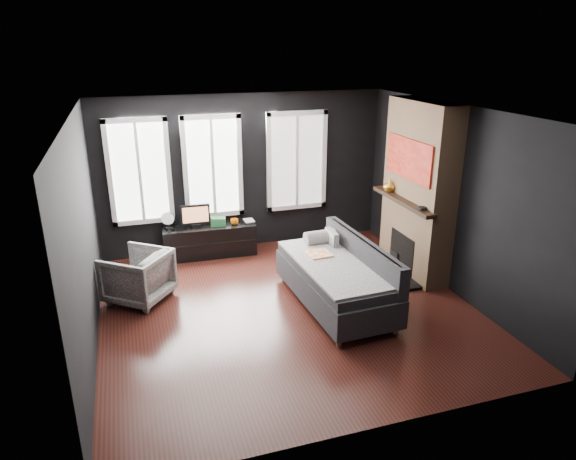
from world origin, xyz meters
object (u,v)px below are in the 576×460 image
object	(u,v)px
sofa	(335,274)
book	(244,215)
mug	(234,221)
monitor	(195,214)
mantel_vase	(390,186)
armchair	(137,274)
media_console	(210,240)

from	to	relation	value
sofa	book	bearing A→B (deg)	104.70
mug	book	world-z (taller)	book
monitor	mantel_vase	xyz separation A→B (m)	(2.97, -1.20, 0.57)
armchair	monitor	xyz separation A→B (m)	(1.03, 1.35, 0.36)
media_console	book	size ratio (longest dim) A/B	6.79
book	armchair	bearing A→B (deg)	-143.89
media_console	mug	bearing A→B (deg)	-8.29
media_console	sofa	bearing A→B (deg)	-57.30
armchair	sofa	bearing A→B (deg)	107.19
sofa	media_console	xyz separation A→B (m)	(-1.37, 2.32, -0.20)
media_console	mug	size ratio (longest dim) A/B	11.68
sofa	mug	size ratio (longest dim) A/B	16.19
sofa	armchair	size ratio (longest dim) A/B	2.68
sofa	monitor	world-z (taller)	monitor
sofa	armchair	world-z (taller)	sofa
monitor	mug	xyz separation A→B (m)	(0.65, -0.08, -0.16)
armchair	media_console	bearing A→B (deg)	174.93
armchair	mantel_vase	bearing A→B (deg)	129.96
sofa	mug	distance (m)	2.44
monitor	media_console	bearing A→B (deg)	-0.03
media_console	armchair	bearing A→B (deg)	-130.74
media_console	mug	world-z (taller)	mug
book	mantel_vase	size ratio (longest dim) A/B	1.13
sofa	mantel_vase	bearing A→B (deg)	36.47
mug	monitor	bearing A→B (deg)	172.53
sofa	mantel_vase	xyz separation A→B (m)	(1.38, 1.13, 0.86)
sofa	mantel_vase	size ratio (longest dim) A/B	10.62
mantel_vase	monitor	bearing A→B (deg)	158.08
media_console	mantel_vase	size ratio (longest dim) A/B	7.66
monitor	mantel_vase	distance (m)	3.25
mug	media_console	bearing A→B (deg)	169.57
sofa	monitor	xyz separation A→B (m)	(-1.59, 2.33, 0.29)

